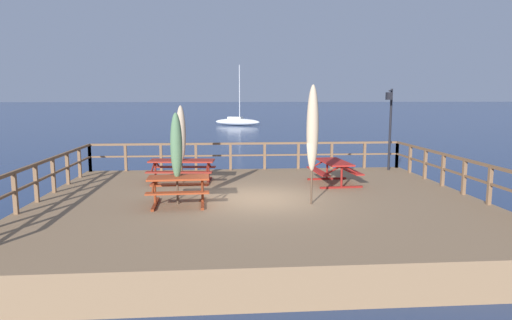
# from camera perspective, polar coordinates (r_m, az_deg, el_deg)

# --- Properties ---
(ground_plane) EXTENTS (600.00, 600.00, 0.00)m
(ground_plane) POSITION_cam_1_polar(r_m,az_deg,el_deg) (13.04, 0.27, -8.45)
(ground_plane) COLOR navy
(wooden_deck) EXTENTS (12.59, 10.48, 0.82)m
(wooden_deck) POSITION_cam_1_polar(r_m,az_deg,el_deg) (12.93, 0.28, -6.70)
(wooden_deck) COLOR #846647
(wooden_deck) RESTS_ON ground
(railing_waterside_far) EXTENTS (12.39, 0.10, 1.09)m
(railing_waterside_far) POSITION_cam_1_polar(r_m,az_deg,el_deg) (17.70, -1.09, 1.09)
(railing_waterside_far) COLOR brown
(railing_waterside_far) RESTS_ON wooden_deck
(railing_side_left) EXTENTS (0.10, 10.28, 1.09)m
(railing_side_left) POSITION_cam_1_polar(r_m,az_deg,el_deg) (13.63, -26.44, -1.93)
(railing_side_left) COLOR brown
(railing_side_left) RESTS_ON wooden_deck
(railing_side_right) EXTENTS (0.10, 10.28, 1.09)m
(railing_side_right) POSITION_cam_1_polar(r_m,az_deg,el_deg) (14.54, 25.20, -1.27)
(railing_side_right) COLOR brown
(railing_side_right) RESTS_ON wooden_deck
(picnic_table_back_right) EXTENTS (1.53, 1.96, 0.78)m
(picnic_table_back_right) POSITION_cam_1_polar(r_m,az_deg,el_deg) (15.07, 10.00, -0.93)
(picnic_table_back_right) COLOR maroon
(picnic_table_back_right) RESTS_ON wooden_deck
(picnic_table_back_left) EXTENTS (2.29, 1.59, 0.78)m
(picnic_table_back_left) POSITION_cam_1_polar(r_m,az_deg,el_deg) (15.31, -9.50, -0.74)
(picnic_table_back_left) COLOR maroon
(picnic_table_back_left) RESTS_ON wooden_deck
(picnic_table_mid_left) EXTENTS (1.68, 1.45, 0.78)m
(picnic_table_mid_left) POSITION_cam_1_polar(r_m,az_deg,el_deg) (12.15, -9.90, -3.14)
(picnic_table_mid_left) COLOR #993819
(picnic_table_mid_left) RESTS_ON wooden_deck
(patio_umbrella_short_mid) EXTENTS (0.32, 0.32, 3.22)m
(patio_umbrella_short_mid) POSITION_cam_1_polar(r_m,az_deg,el_deg) (11.93, 7.26, 3.97)
(patio_umbrella_short_mid) COLOR #4C3828
(patio_umbrella_short_mid) RESTS_ON wooden_deck
(patio_umbrella_tall_back_left) EXTENTS (0.32, 0.32, 2.61)m
(patio_umbrella_tall_back_left) POSITION_cam_1_polar(r_m,az_deg,el_deg) (15.15, -9.60, 3.34)
(patio_umbrella_tall_back_left) COLOR #4C3828
(patio_umbrella_tall_back_left) RESTS_ON wooden_deck
(patio_umbrella_short_back) EXTENTS (0.32, 0.32, 2.49)m
(patio_umbrella_short_back) POSITION_cam_1_polar(r_m,az_deg,el_deg) (12.07, -10.19, 1.73)
(patio_umbrella_short_back) COLOR #4C3828
(patio_umbrella_short_back) RESTS_ON wooden_deck
(lamp_post_hooked) EXTENTS (0.43, 0.62, 3.20)m
(lamp_post_hooked) POSITION_cam_1_polar(r_m,az_deg,el_deg) (18.06, 16.80, 5.30)
(lamp_post_hooked) COLOR black
(lamp_post_hooked) RESTS_ON wooden_deck
(sailboat_distant) EXTENTS (6.20, 3.76, 7.72)m
(sailboat_distant) POSITION_cam_1_polar(r_m,az_deg,el_deg) (57.83, -2.41, 4.96)
(sailboat_distant) COLOR white
(sailboat_distant) RESTS_ON ground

